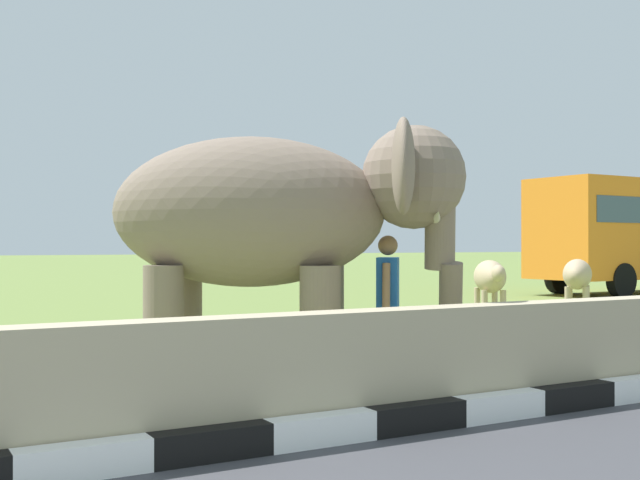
% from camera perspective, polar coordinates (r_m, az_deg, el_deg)
% --- Properties ---
extents(barrier_parapet, '(28.00, 0.36, 1.00)m').
position_cam_1_polar(barrier_parapet, '(6.15, -7.96, -10.18)').
color(barrier_parapet, tan).
rests_on(barrier_parapet, ground_plane).
extents(elephant, '(3.95, 3.56, 2.88)m').
position_cam_1_polar(elephant, '(8.99, -2.88, 1.75)').
color(elephant, '#7D6B5C').
rests_on(elephant, ground_plane).
extents(person_handler, '(0.47, 0.57, 1.66)m').
position_cam_1_polar(person_handler, '(9.26, 4.88, -4.19)').
color(person_handler, navy).
rests_on(person_handler, ground_plane).
extents(cow_near, '(1.34, 1.83, 1.23)m').
position_cam_1_polar(cow_near, '(16.33, 12.09, -2.67)').
color(cow_near, tan).
rests_on(cow_near, ground_plane).
extents(cow_mid, '(1.71, 1.55, 1.23)m').
position_cam_1_polar(cow_mid, '(18.07, 17.96, -2.43)').
color(cow_mid, tan).
rests_on(cow_mid, ground_plane).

